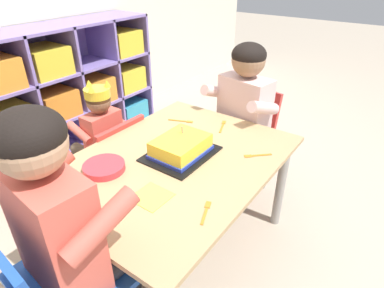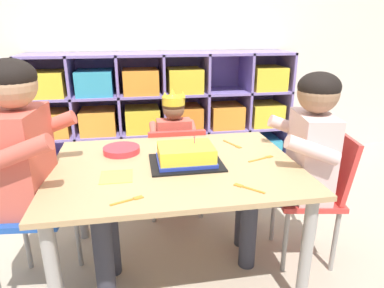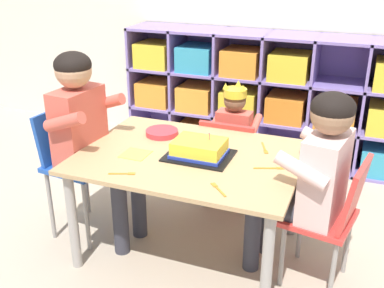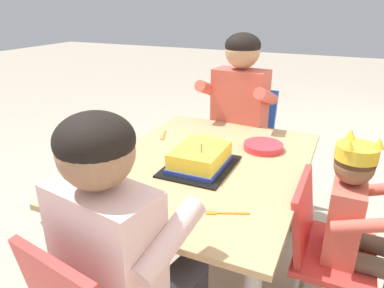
{
  "view_description": "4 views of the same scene",
  "coord_description": "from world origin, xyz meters",
  "px_view_note": "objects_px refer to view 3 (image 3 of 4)",
  "views": [
    {
      "loc": [
        -0.97,
        -0.79,
        1.37
      ],
      "look_at": [
        0.09,
        -0.03,
        0.62
      ],
      "focal_mm": 30.25,
      "sensor_mm": 36.0,
      "label": 1
    },
    {
      "loc": [
        -0.17,
        -1.43,
        1.17
      ],
      "look_at": [
        0.07,
        -0.03,
        0.68
      ],
      "focal_mm": 31.72,
      "sensor_mm": 36.0,
      "label": 2
    },
    {
      "loc": [
        0.79,
        -1.99,
        1.55
      ],
      "look_at": [
        0.01,
        0.0,
        0.63
      ],
      "focal_mm": 43.31,
      "sensor_mm": 36.0,
      "label": 3
    },
    {
      "loc": [
        1.28,
        0.52,
        1.21
      ],
      "look_at": [
        0.08,
        -0.02,
        0.68
      ],
      "focal_mm": 33.23,
      "sensor_mm": 36.0,
      "label": 4
    }
  ],
  "objects_px": {
    "classroom_chair_blue": "(230,156)",
    "fork_near_child_seat": "(271,168)",
    "classroom_chair_guest_side": "(332,214)",
    "child_with_crown": "(236,129)",
    "fork_beside_plate_stack": "(218,189)",
    "adult_helper_seated": "(88,127)",
    "guest_at_table_side": "(313,170)",
    "activity_table": "(190,168)",
    "fork_near_cake_tray": "(265,149)",
    "fork_scattered_mid_table": "(124,174)",
    "birthday_cake_on_tray": "(199,150)",
    "paper_plate_stack": "(162,132)",
    "classroom_chair_adult_side": "(75,157)"
  },
  "relations": [
    {
      "from": "classroom_chair_guest_side",
      "to": "adult_helper_seated",
      "type": "bearing_deg",
      "value": -78.62
    },
    {
      "from": "classroom_chair_blue",
      "to": "fork_near_cake_tray",
      "type": "xyz_separation_m",
      "value": [
        0.27,
        -0.3,
        0.21
      ]
    },
    {
      "from": "child_with_crown",
      "to": "fork_near_child_seat",
      "type": "relative_size",
      "value": 5.73
    },
    {
      "from": "classroom_chair_guest_side",
      "to": "fork_beside_plate_stack",
      "type": "distance_m",
      "value": 0.58
    },
    {
      "from": "paper_plate_stack",
      "to": "adult_helper_seated",
      "type": "bearing_deg",
      "value": -143.07
    },
    {
      "from": "activity_table",
      "to": "classroom_chair_adult_side",
      "type": "height_order",
      "value": "classroom_chair_adult_side"
    },
    {
      "from": "child_with_crown",
      "to": "fork_near_child_seat",
      "type": "distance_m",
      "value": 0.72
    },
    {
      "from": "activity_table",
      "to": "fork_beside_plate_stack",
      "type": "height_order",
      "value": "fork_beside_plate_stack"
    },
    {
      "from": "birthday_cake_on_tray",
      "to": "fork_near_child_seat",
      "type": "relative_size",
      "value": 2.34
    },
    {
      "from": "classroom_chair_guest_side",
      "to": "fork_near_cake_tray",
      "type": "relative_size",
      "value": 4.91
    },
    {
      "from": "fork_near_cake_tray",
      "to": "fork_beside_plate_stack",
      "type": "distance_m",
      "value": 0.51
    },
    {
      "from": "fork_scattered_mid_table",
      "to": "paper_plate_stack",
      "type": "bearing_deg",
      "value": -107.11
    },
    {
      "from": "adult_helper_seated",
      "to": "fork_beside_plate_stack",
      "type": "height_order",
      "value": "adult_helper_seated"
    },
    {
      "from": "fork_scattered_mid_table",
      "to": "fork_near_child_seat",
      "type": "xyz_separation_m",
      "value": [
        0.63,
        0.31,
        0.0
      ]
    },
    {
      "from": "birthday_cake_on_tray",
      "to": "classroom_chair_guest_side",
      "type": "bearing_deg",
      "value": -1.23
    },
    {
      "from": "activity_table",
      "to": "guest_at_table_side",
      "type": "distance_m",
      "value": 0.62
    },
    {
      "from": "fork_near_child_seat",
      "to": "fork_beside_plate_stack",
      "type": "distance_m",
      "value": 0.33
    },
    {
      "from": "fork_near_child_seat",
      "to": "fork_beside_plate_stack",
      "type": "xyz_separation_m",
      "value": [
        -0.17,
        -0.29,
        0.0
      ]
    },
    {
      "from": "classroom_chair_blue",
      "to": "classroom_chair_guest_side",
      "type": "distance_m",
      "value": 0.85
    },
    {
      "from": "fork_beside_plate_stack",
      "to": "guest_at_table_side",
      "type": "bearing_deg",
      "value": 84.86
    },
    {
      "from": "paper_plate_stack",
      "to": "classroom_chair_blue",
      "type": "bearing_deg",
      "value": 45.74
    },
    {
      "from": "guest_at_table_side",
      "to": "fork_near_child_seat",
      "type": "xyz_separation_m",
      "value": [
        -0.19,
        -0.01,
        -0.02
      ]
    },
    {
      "from": "classroom_chair_guest_side",
      "to": "guest_at_table_side",
      "type": "height_order",
      "value": "guest_at_table_side"
    },
    {
      "from": "guest_at_table_side",
      "to": "birthday_cake_on_tray",
      "type": "relative_size",
      "value": 2.97
    },
    {
      "from": "classroom_chair_blue",
      "to": "fork_scattered_mid_table",
      "type": "bearing_deg",
      "value": 72.24
    },
    {
      "from": "fork_near_cake_tray",
      "to": "fork_scattered_mid_table",
      "type": "distance_m",
      "value": 0.76
    },
    {
      "from": "classroom_chair_blue",
      "to": "adult_helper_seated",
      "type": "xyz_separation_m",
      "value": [
        -0.63,
        -0.56,
        0.3
      ]
    },
    {
      "from": "child_with_crown",
      "to": "fork_beside_plate_stack",
      "type": "xyz_separation_m",
      "value": [
        0.18,
        -0.91,
        0.08
      ]
    },
    {
      "from": "adult_helper_seated",
      "to": "child_with_crown",
      "type": "bearing_deg",
      "value": -38.11
    },
    {
      "from": "classroom_chair_guest_side",
      "to": "paper_plate_stack",
      "type": "relative_size",
      "value": 3.74
    },
    {
      "from": "fork_scattered_mid_table",
      "to": "fork_near_cake_tray",
      "type": "bearing_deg",
      "value": -157.57
    },
    {
      "from": "activity_table",
      "to": "guest_at_table_side",
      "type": "height_order",
      "value": "guest_at_table_side"
    },
    {
      "from": "paper_plate_stack",
      "to": "fork_near_child_seat",
      "type": "distance_m",
      "value": 0.69
    },
    {
      "from": "adult_helper_seated",
      "to": "fork_near_child_seat",
      "type": "height_order",
      "value": "adult_helper_seated"
    },
    {
      "from": "classroom_chair_blue",
      "to": "fork_near_child_seat",
      "type": "distance_m",
      "value": 0.66
    },
    {
      "from": "classroom_chair_guest_side",
      "to": "birthday_cake_on_tray",
      "type": "relative_size",
      "value": 2.06
    },
    {
      "from": "classroom_chair_adult_side",
      "to": "adult_helper_seated",
      "type": "xyz_separation_m",
      "value": [
        0.12,
        -0.01,
        0.2
      ]
    },
    {
      "from": "fork_beside_plate_stack",
      "to": "fork_near_child_seat",
      "type": "bearing_deg",
      "value": 105.01
    },
    {
      "from": "classroom_chair_blue",
      "to": "guest_at_table_side",
      "type": "height_order",
      "value": "guest_at_table_side"
    },
    {
      "from": "fork_near_cake_tray",
      "to": "fork_beside_plate_stack",
      "type": "bearing_deg",
      "value": 147.21
    },
    {
      "from": "adult_helper_seated",
      "to": "fork_near_cake_tray",
      "type": "bearing_deg",
      "value": -68.61
    },
    {
      "from": "fork_beside_plate_stack",
      "to": "classroom_chair_guest_side",
      "type": "bearing_deg",
      "value": 75.91
    },
    {
      "from": "child_with_crown",
      "to": "classroom_chair_adult_side",
      "type": "relative_size",
      "value": 1.1
    },
    {
      "from": "guest_at_table_side",
      "to": "fork_scattered_mid_table",
      "type": "relative_size",
      "value": 7.98
    },
    {
      "from": "adult_helper_seated",
      "to": "fork_near_child_seat",
      "type": "distance_m",
      "value": 0.99
    },
    {
      "from": "guest_at_table_side",
      "to": "fork_scattered_mid_table",
      "type": "distance_m",
      "value": 0.88
    },
    {
      "from": "classroom_chair_blue",
      "to": "adult_helper_seated",
      "type": "distance_m",
      "value": 0.89
    },
    {
      "from": "classroom_chair_blue",
      "to": "child_with_crown",
      "type": "xyz_separation_m",
      "value": [
        0.0,
        0.1,
        0.14
      ]
    },
    {
      "from": "classroom_chair_guest_side",
      "to": "fork_near_child_seat",
      "type": "relative_size",
      "value": 4.8
    },
    {
      "from": "guest_at_table_side",
      "to": "activity_table",
      "type": "bearing_deg",
      "value": -79.76
    }
  ]
}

